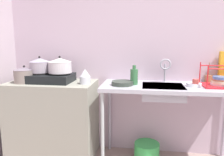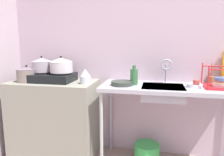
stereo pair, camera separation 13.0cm
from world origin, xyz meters
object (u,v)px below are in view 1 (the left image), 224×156
Objects in this scene: sink_basin at (163,92)px; bucket_on_floor at (147,152)px; stove at (50,78)px; faucet at (165,66)px; frying_pan at (122,83)px; small_bowl_on_drainboard at (194,85)px; dish_rack at (220,82)px; bottle_by_sink at (134,76)px; utensil_jar at (208,79)px; pot_on_right_burner at (60,65)px; percolator at (85,77)px; pot_on_left_burner at (40,65)px; cup_by_rack at (196,83)px; pot_beside_stove at (25,75)px.

sink_basin is 0.74m from bucket_on_floor.
faucet reaches higher than stove.
frying_pan is 0.74m from small_bowl_on_drainboard.
dish_rack is 2.26× the size of small_bowl_on_drainboard.
dish_rack is 0.89m from bottle_by_sink.
utensil_jar reaches higher than frying_pan.
pot_on_right_burner is 1.60× the size of percolator.
pot_on_left_burner reaches higher than small_bowl_on_drainboard.
faucet reaches higher than frying_pan.
stove is 2.18× the size of pot_on_left_burner.
utensil_jar is at bearing 15.83° from frying_pan.
faucet is at bearing 24.71° from bottle_by_sink.
pot_on_right_burner is 3.15× the size of cup_by_rack.
bucket_on_floor is (-0.18, -0.13, -0.98)m from faucet.
frying_pan is at bearing -179.64° from cup_by_rack.
stove is 1.27m from sink_basin.
sink_basin is at bearing -18.72° from bucket_on_floor.
bucket_on_floor is (-0.15, 0.05, -0.73)m from sink_basin.
dish_rack is 1.11m from bucket_on_floor.
cup_by_rack is (0.32, -0.03, 0.11)m from sink_basin.
sink_basin is 0.32m from small_bowl_on_drainboard.
frying_pan is 0.98m from utensil_jar.
pot_beside_stove is 0.68× the size of dish_rack.
utensil_jar is (0.20, 0.23, 0.03)m from small_bowl_on_drainboard.
pot_beside_stove is at bearing -168.51° from pot_on_right_burner.
frying_pan is at bearing -3.33° from pot_on_left_burner.
pot_on_left_burner reaches higher than percolator.
utensil_jar is (1.66, 0.21, -0.15)m from pot_on_right_burner.
bottle_by_sink is (1.23, 0.08, 0.00)m from pot_beside_stove.
bottle_by_sink is at bearing -169.72° from bucket_on_floor.
utensil_jar reaches higher than bottle_by_sink.
percolator reaches higher than frying_pan.
bottle_by_sink reaches higher than sink_basin.
pot_on_right_burner is at bearing 11.49° from pot_beside_stove.
bucket_on_floor is (1.00, 0.03, -0.99)m from pot_on_right_burner.
cup_by_rack is at bearing -0.17° from percolator.
sink_basin is 1.86× the size of utensil_jar.
sink_basin is (1.39, -0.02, -0.26)m from pot_on_left_burner.
pot_on_left_burner is 1.71m from small_bowl_on_drainboard.
pot_on_right_burner reaches higher than cup_by_rack.
dish_rack reaches higher than sink_basin.
pot_beside_stove is 1.53× the size of small_bowl_on_drainboard.
pot_beside_stove is 1.54m from sink_basin.
pot_on_right_burner is 0.61× the size of sink_basin.
cup_by_rack reaches higher than small_bowl_on_drainboard.
bucket_on_floor is at bearing 170.38° from cup_by_rack.
sink_basin is at bearing -155.57° from utensil_jar.
pot_on_right_burner is at bearing 175.54° from frying_pan.
dish_rack is 0.27m from small_bowl_on_drainboard.
pot_on_right_burner reaches higher than bottle_by_sink.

